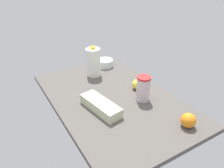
# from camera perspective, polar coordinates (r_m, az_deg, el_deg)

# --- Properties ---
(countertop) EXTENTS (1.20, 0.76, 0.03)m
(countertop) POSITION_cam_1_polar(r_m,az_deg,el_deg) (1.50, 0.00, -3.83)
(countertop) COLOR #544E4A
(countertop) RESTS_ON ground
(egg_carton) EXTENTS (0.31, 0.15, 0.06)m
(egg_carton) POSITION_cam_1_polar(r_m,az_deg,el_deg) (1.35, -2.99, -5.70)
(egg_carton) COLOR beige
(egg_carton) RESTS_ON countertop
(mixing_bowl) EXTENTS (0.14, 0.14, 0.06)m
(mixing_bowl) POSITION_cam_1_polar(r_m,az_deg,el_deg) (1.93, -1.85, 5.50)
(mixing_bowl) COLOR silver
(mixing_bowl) RESTS_ON countertop
(tumbler_cup) EXTENTS (0.09, 0.09, 0.17)m
(tumbler_cup) POSITION_cam_1_polar(r_m,az_deg,el_deg) (1.43, 8.15, -1.18)
(tumbler_cup) COLOR silver
(tumbler_cup) RESTS_ON countertop
(milk_jug) EXTENTS (0.11, 0.11, 0.24)m
(milk_jug) POSITION_cam_1_polar(r_m,az_deg,el_deg) (1.74, -4.88, 5.72)
(milk_jug) COLOR white
(milk_jug) RESTS_ON countertop
(lemon_by_jug) EXTENTS (0.07, 0.07, 0.07)m
(lemon_by_jug) POSITION_cam_1_polar(r_m,az_deg,el_deg) (1.58, 6.65, -0.12)
(lemon_by_jug) COLOR yellow
(lemon_by_jug) RESTS_ON countertop
(orange_loose) EXTENTS (0.08, 0.08, 0.08)m
(orange_loose) POSITION_cam_1_polar(r_m,az_deg,el_deg) (1.29, 19.30, -8.96)
(orange_loose) COLOR orange
(orange_loose) RESTS_ON countertop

